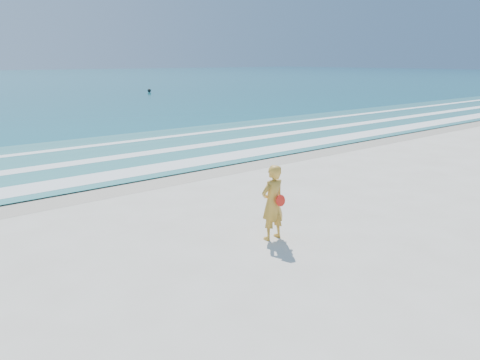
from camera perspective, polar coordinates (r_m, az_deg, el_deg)
ground at (r=10.04m, az=14.43°, el=-10.07°), size 400.00×400.00×0.00m
wet_sand at (r=16.62m, az=-11.34°, el=-0.07°), size 400.00×2.40×0.00m
shallow at (r=21.05m, az=-17.87°, el=2.68°), size 400.00×10.00×0.01m
foam_near at (r=17.73m, az=-13.36°, el=0.90°), size 400.00×1.40×0.01m
foam_mid at (r=20.32m, az=-17.02°, el=2.36°), size 400.00×0.90×0.01m
foam_far at (r=23.36m, az=-20.19°, el=3.62°), size 400.00×0.60×0.01m
buoy at (r=61.88m, az=-11.00°, el=10.66°), size 0.45×0.45×0.45m
woman at (r=10.84m, az=3.99°, el=-2.76°), size 0.66×0.44×1.78m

